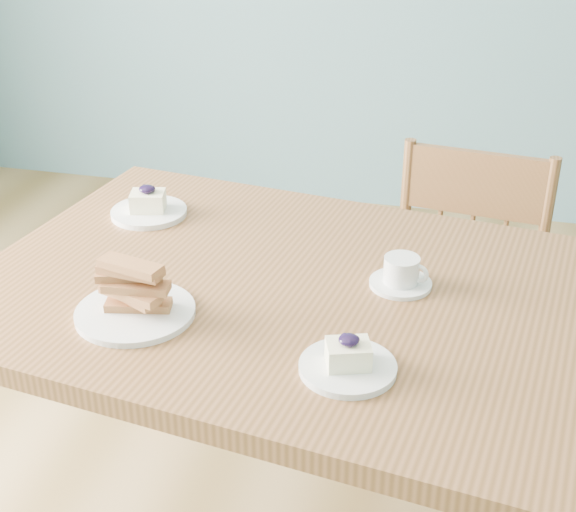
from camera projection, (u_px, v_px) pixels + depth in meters
The scene contains 7 objects.
room at pixel (465, 52), 1.04m from camera, with size 5.01×5.01×2.71m.
dining_table at pixel (354, 334), 1.57m from camera, with size 1.63×1.07×0.81m.
dining_chair at pixel (455, 319), 2.13m from camera, with size 0.45×0.44×0.89m.
cheesecake_plate_near at pixel (348, 362), 1.32m from camera, with size 0.16×0.16×0.07m.
cheesecake_plate_far at pixel (149, 208), 1.86m from camera, with size 0.18×0.18×0.07m.
coffee_cup at pixel (402, 274), 1.56m from camera, with size 0.12×0.12×0.06m.
biscotti_plate at pixel (134, 297), 1.46m from camera, with size 0.22×0.22×0.12m.
Camera 1 is at (0.03, -1.07, 1.60)m, focal length 50.00 mm.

